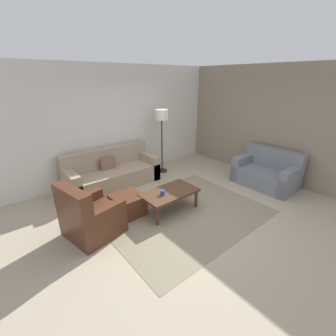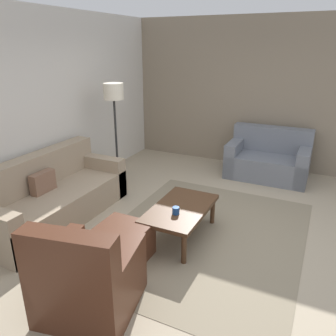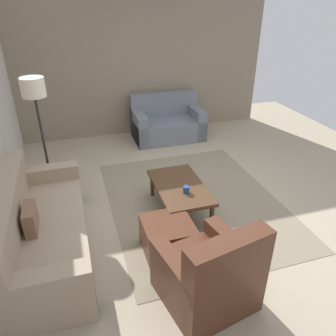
# 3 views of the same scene
# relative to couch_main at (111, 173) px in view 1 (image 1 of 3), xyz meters

# --- Properties ---
(ground_plane) EXTENTS (8.00, 8.00, 0.00)m
(ground_plane) POSITION_rel_couch_main_xyz_m (0.47, -2.10, -0.30)
(ground_plane) COLOR tan
(rear_partition) EXTENTS (6.00, 0.12, 2.80)m
(rear_partition) POSITION_rel_couch_main_xyz_m (0.47, 0.50, 1.10)
(rear_partition) COLOR silver
(rear_partition) RESTS_ON ground_plane
(stone_feature_panel) EXTENTS (0.12, 5.20, 2.80)m
(stone_feature_panel) POSITION_rel_couch_main_xyz_m (3.47, -2.10, 1.10)
(stone_feature_panel) COLOR gray
(stone_feature_panel) RESTS_ON ground_plane
(area_rug) EXTENTS (3.01, 2.37, 0.01)m
(area_rug) POSITION_rel_couch_main_xyz_m (0.47, -2.10, -0.29)
(area_rug) COLOR gray
(area_rug) RESTS_ON ground_plane
(couch_main) EXTENTS (2.19, 0.90, 0.88)m
(couch_main) POSITION_rel_couch_main_xyz_m (0.00, 0.00, 0.00)
(couch_main) COLOR gray
(couch_main) RESTS_ON ground_plane
(couch_loveseat) EXTENTS (0.85, 1.40, 0.88)m
(couch_loveseat) POSITION_rel_couch_main_xyz_m (2.94, -2.44, 0.00)
(couch_loveseat) COLOR slate
(couch_loveseat) RESTS_ON ground_plane
(armchair_leather) EXTENTS (0.94, 0.94, 0.95)m
(armchair_leather) POSITION_rel_couch_main_xyz_m (-1.20, -1.60, 0.01)
(armchair_leather) COLOR #4C2819
(armchair_leather) RESTS_ON ground_plane
(ottoman) EXTENTS (0.56, 0.56, 0.40)m
(ottoman) POSITION_rel_couch_main_xyz_m (-0.38, -1.43, -0.10)
(ottoman) COLOR #4C2819
(ottoman) RESTS_ON ground_plane
(coffee_table) EXTENTS (1.10, 0.64, 0.41)m
(coffee_table) POSITION_rel_couch_main_xyz_m (0.33, -1.83, 0.06)
(coffee_table) COLOR #472D1C
(coffee_table) RESTS_ON ground_plane
(cup) EXTENTS (0.09, 0.09, 0.09)m
(cup) POSITION_rel_couch_main_xyz_m (0.15, -1.85, 0.16)
(cup) COLOR #1E478C
(cup) RESTS_ON coffee_table
(lamp_standing) EXTENTS (0.32, 0.32, 1.71)m
(lamp_standing) POSITION_rel_couch_main_xyz_m (1.48, -0.13, 1.11)
(lamp_standing) COLOR black
(lamp_standing) RESTS_ON ground_plane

